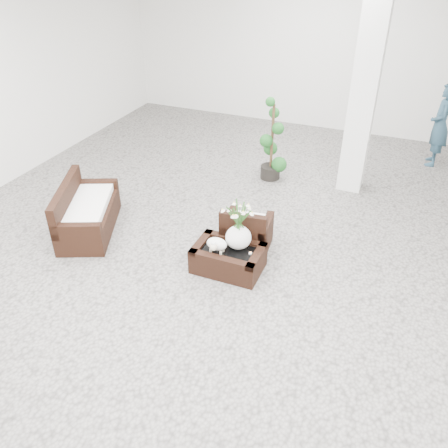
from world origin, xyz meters
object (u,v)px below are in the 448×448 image
at_px(coffee_table, 228,259).
at_px(armchair, 247,226).
at_px(loveseat, 87,208).
at_px(topiary, 272,140).

height_order(coffee_table, armchair, armchair).
bearing_deg(armchair, coffee_table, 78.36).
height_order(armchair, loveseat, loveseat).
distance_m(coffee_table, armchair, 0.61).
xyz_separation_m(armchair, loveseat, (-2.34, -0.49, 0.03)).
bearing_deg(coffee_table, topiary, 96.33).
bearing_deg(loveseat, topiary, -59.88).
relative_size(coffee_table, loveseat, 0.63).
relative_size(armchair, topiary, 0.47).
distance_m(loveseat, topiary, 3.37).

